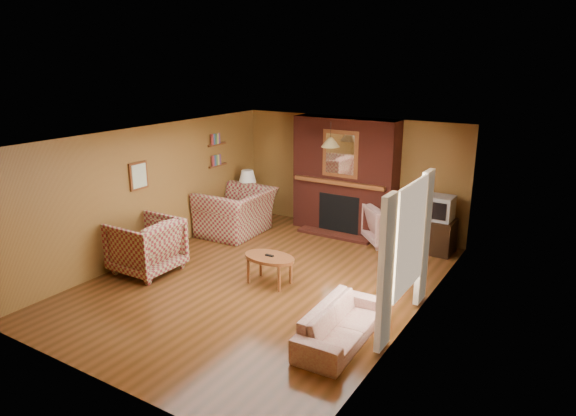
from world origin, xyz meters
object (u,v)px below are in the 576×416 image
Objects in this scene: plaid_loveseat at (236,212)px; tv_stand at (437,236)px; crt_tv at (440,208)px; floral_sofa at (341,324)px; fireplace at (345,177)px; coffee_table at (269,259)px; side_table at (248,210)px; table_lamp at (248,183)px; plaid_armchair at (146,246)px; floral_armchair at (389,225)px.

tv_stand is (3.90, 1.12, -0.14)m from plaid_loveseat.
floral_sofa is at bearing -92.25° from crt_tv.
fireplace is 2.71× the size of coffee_table.
plaid_loveseat is 4.08m from crt_tv.
coffee_table is at bearing -48.10° from side_table.
tv_stand reaches higher than coffee_table.
floral_sofa is at bearing -40.93° from table_lamp.
fireplace reaches higher than plaid_loveseat.
plaid_armchair is 3.87m from floral_sofa.
coffee_table is at bearing 59.09° from floral_sofa.
fireplace is 2.81× the size of floral_armchair.
coffee_table is at bearing 108.46° from plaid_armchair.
floral_sofa is 2.51× the size of tv_stand.
floral_sofa is at bearing 85.69° from plaid_armchair.
plaid_loveseat is 4.06m from tv_stand.
table_lamp is (-0.15, 3.18, 0.43)m from plaid_armchair.
plaid_armchair reaches higher than tv_stand.
floral_armchair is 3.21m from side_table.
side_table is at bearing 90.00° from table_lamp.
crt_tv is at bearing 103.27° from plaid_loveseat.
table_lamp is at bearing -164.65° from plaid_loveseat.
coffee_table is (-0.96, -2.80, 0.03)m from floral_armchair.
side_table is 0.83× the size of tv_stand.
side_table is at bearing -165.71° from fireplace.
floral_armchair reaches higher than side_table.
tv_stand is at bearing -131.08° from floral_armchair.
plaid_loveseat is at bearing 177.65° from plaid_armchair.
plaid_loveseat reaches higher than tv_stand.
floral_sofa is 5.34m from table_lamp.
plaid_loveseat is 3.13m from floral_armchair.
fireplace is at bearing 174.70° from crt_tv.
floral_sofa is at bearing -91.20° from tv_stand.
side_table is at bearing 131.90° from coffee_table.
plaid_armchair is at bearing -87.30° from side_table.
side_table reaches higher than floral_sofa.
coffee_table is at bearing 46.41° from plaid_loveseat.
crt_tv is at bearing -131.41° from floral_armchair.
side_table is (-2.10, -0.53, -0.91)m from fireplace.
table_lamp is at bearing -174.13° from tv_stand.
floral_armchair is at bearing 5.65° from table_lamp.
fireplace reaches higher than tv_stand.
floral_sofa is 3.87m from floral_armchair.
side_table is 1.13× the size of crt_tv.
plaid_loveseat is 1.39× the size of plaid_armchair.
crt_tv reaches higher than floral_sofa.
floral_armchair is (1.09, -0.22, -0.79)m from fireplace.
tv_stand is at bearing 90.00° from crt_tv.
side_table is at bearing -177.26° from plaid_armchair.
side_table is (-2.23, 2.48, -0.15)m from coffee_table.
plaid_armchair reaches higher than floral_sofa.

